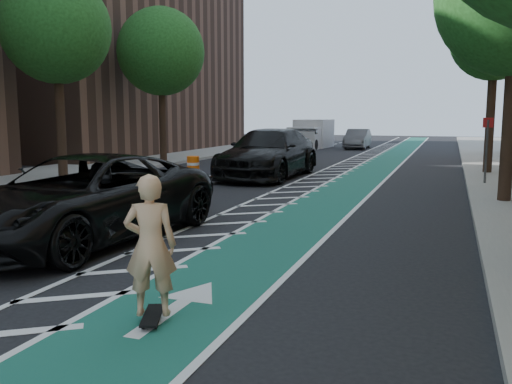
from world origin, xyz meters
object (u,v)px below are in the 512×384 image
at_px(suv_near, 83,198).
at_px(suv_far, 269,153).
at_px(skateboarder, 150,245).
at_px(barrel_a, 105,194).

height_order(suv_near, suv_far, suv_far).
bearing_deg(skateboarder, barrel_a, -73.31).
xyz_separation_m(suv_near, barrel_a, (-1.83, 3.32, -0.45)).
height_order(skateboarder, suv_far, suv_far).
xyz_separation_m(skateboarder, suv_far, (-3.67, 15.63, 0.01)).
bearing_deg(suv_near, skateboarder, -38.62).
distance_m(suv_far, barrel_a, 9.07).
bearing_deg(suv_far, barrel_a, -99.92).
relative_size(skateboarder, suv_far, 0.26).
height_order(suv_far, barrel_a, suv_far).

